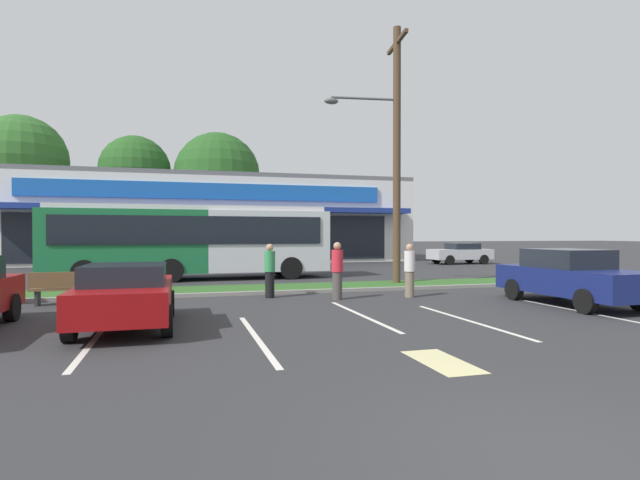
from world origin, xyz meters
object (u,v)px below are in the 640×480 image
utility_pole (393,148)px  car_1 (178,256)px  car_0 (126,294)px  car_2 (571,277)px  car_3 (460,253)px  pedestrian_mid (410,270)px  pedestrian_by_pole (337,271)px  bus_stop_bench (61,287)px  city_bus (193,240)px  car_4 (271,255)px  pedestrian_far (270,271)px

utility_pole → car_1: size_ratio=2.14×
utility_pole → car_1: 14.88m
car_0 → car_2: bearing=-88.5°
car_2 → car_3: 19.68m
pedestrian_mid → pedestrian_by_pole: bearing=-63.4°
bus_stop_bench → pedestrian_mid: 10.38m
car_3 → utility_pole: bearing=49.3°
car_3 → pedestrian_mid: pedestrian_mid is taller
city_bus → pedestrian_by_pole: 9.19m
car_2 → pedestrian_mid: 4.63m
city_bus → bus_stop_bench: (-3.80, -7.20, -1.26)m
utility_pole → car_2: 8.23m
bus_stop_bench → car_0: car_0 is taller
city_bus → pedestrian_by_pole: city_bus is taller
car_2 → pedestrian_mid: (-3.69, 2.80, 0.05)m
utility_pole → bus_stop_bench: 12.55m
car_0 → car_4: (6.44, 18.68, 0.02)m
car_0 → car_3: 26.79m
pedestrian_mid → utility_pole: bearing=-166.7°
car_0 → pedestrian_far: bearing=-42.6°
car_2 → pedestrian_far: pedestrian_far is taller
city_bus → pedestrian_far: 7.57m
car_3 → pedestrian_by_pole: pedestrian_by_pole is taller
pedestrian_by_pole → pedestrian_mid: size_ratio=1.04×
pedestrian_by_pole → pedestrian_mid: 2.39m
car_1 → city_bus: bearing=95.3°
pedestrian_far → car_4: bearing=-117.3°
utility_pole → pedestrian_far: utility_pole is taller
bus_stop_bench → pedestrian_far: 6.01m
car_4 → pedestrian_by_pole: pedestrian_by_pole is taller
bus_stop_bench → car_3: car_3 is taller
utility_pole → car_0: 12.20m
car_3 → pedestrian_mid: size_ratio=2.41×
utility_pole → car_2: utility_pole is taller
car_0 → pedestrian_mid: (8.17, 3.11, 0.13)m
car_2 → city_bus: bearing=-137.3°
pedestrian_mid → pedestrian_far: size_ratio=1.00×
car_0 → pedestrian_by_pole: (5.78, 3.21, 0.16)m
car_2 → car_4: bearing=-163.6°
car_0 → pedestrian_far: pedestrian_far is taller
car_2 → utility_pole: bearing=-156.7°
pedestrian_far → city_bus: bearing=-90.1°
city_bus → car_2: size_ratio=2.69×
city_bus → car_2: (10.21, -11.07, -0.96)m
bus_stop_bench → car_3: bearing=-146.4°
city_bus → pedestrian_far: city_bus is taller
car_4 → bus_stop_bench: bearing=59.4°
car_2 → car_4: (-5.42, 18.38, -0.06)m
car_2 → pedestrian_by_pole: (-6.08, 2.90, 0.08)m
car_1 → car_4: car_1 is taller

